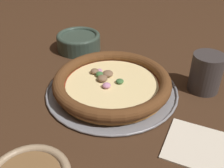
# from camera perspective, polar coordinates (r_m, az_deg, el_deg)

# --- Properties ---
(ground_plane) EXTENTS (3.00, 3.00, 0.00)m
(ground_plane) POSITION_cam_1_polar(r_m,az_deg,el_deg) (0.69, 0.00, -1.56)
(ground_plane) COLOR #3D2616
(pizza_tray) EXTENTS (0.34, 0.34, 0.01)m
(pizza_tray) POSITION_cam_1_polar(r_m,az_deg,el_deg) (0.69, 0.00, -1.28)
(pizza_tray) COLOR gray
(pizza_tray) RESTS_ON ground_plane
(pizza) EXTENTS (0.31, 0.31, 0.04)m
(pizza) POSITION_cam_1_polar(r_m,az_deg,el_deg) (0.68, -0.02, 0.33)
(pizza) COLOR #A86B33
(pizza) RESTS_ON pizza_tray
(bowl_near) EXTENTS (0.15, 0.15, 0.06)m
(bowl_near) POSITION_cam_1_polar(r_m,az_deg,el_deg) (0.90, -7.27, 9.24)
(bowl_near) COLOR #334238
(bowl_near) RESTS_ON ground_plane
(drinking_cup) EXTENTS (0.08, 0.08, 0.10)m
(drinking_cup) POSITION_cam_1_polar(r_m,az_deg,el_deg) (0.71, 19.78, 2.31)
(drinking_cup) COLOR #383333
(drinking_cup) RESTS_ON ground_plane
(napkin) EXTENTS (0.19, 0.15, 0.01)m
(napkin) POSITION_cam_1_polar(r_m,az_deg,el_deg) (0.57, 20.26, -13.06)
(napkin) COLOR beige
(napkin) RESTS_ON ground_plane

